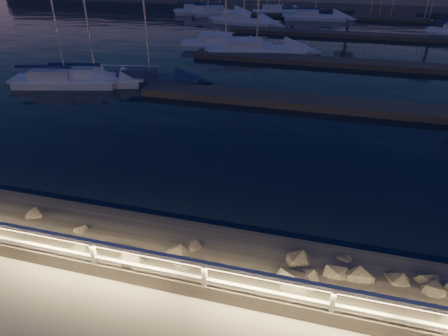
% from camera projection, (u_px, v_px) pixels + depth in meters
% --- Properties ---
extents(ground, '(400.00, 400.00, 0.00)m').
position_uv_depth(ground, '(286.00, 312.00, 9.41)').
color(ground, '#B0AB9F').
rests_on(ground, ground).
extents(harbor_water, '(400.00, 440.00, 0.60)m').
position_uv_depth(harbor_water, '(331.00, 54.00, 36.22)').
color(harbor_water, black).
rests_on(harbor_water, ground).
extents(guard_rail, '(44.11, 0.12, 1.06)m').
position_uv_depth(guard_rail, '(285.00, 287.00, 9.05)').
color(guard_rail, white).
rests_on(guard_rail, ground).
extents(riprap, '(37.73, 2.50, 1.29)m').
position_uv_depth(riprap, '(379.00, 298.00, 9.95)').
color(riprap, '#646056').
rests_on(riprap, ground).
extents(floating_docks, '(22.00, 36.00, 0.40)m').
position_uv_depth(floating_docks, '(332.00, 45.00, 37.02)').
color(floating_docks, '#554D46').
rests_on(floating_docks, ground).
extents(sailboat_a, '(7.02, 3.47, 11.59)m').
position_uv_depth(sailboat_a, '(93.00, 78.00, 26.93)').
color(sailboat_a, silver).
rests_on(sailboat_a, ground).
extents(sailboat_b, '(6.89, 3.07, 11.35)m').
position_uv_depth(sailboat_b, '(148.00, 78.00, 26.97)').
color(sailboat_b, navy).
rests_on(sailboat_b, ground).
extents(sailboat_e, '(8.08, 2.74, 13.66)m').
position_uv_depth(sailboat_e, '(223.00, 44.00, 35.98)').
color(sailboat_e, silver).
rests_on(sailboat_e, ground).
extents(sailboat_f, '(7.42, 3.83, 12.18)m').
position_uv_depth(sailboat_f, '(64.00, 79.00, 26.62)').
color(sailboat_f, silver).
rests_on(sailboat_f, ground).
extents(sailboat_g, '(9.14, 4.40, 14.97)m').
position_uv_depth(sailboat_g, '(254.00, 49.00, 34.53)').
color(sailboat_g, silver).
rests_on(sailboat_g, ground).
extents(sailboat_i, '(7.97, 3.84, 13.16)m').
position_uv_depth(sailboat_i, '(200.00, 11.00, 55.04)').
color(sailboat_i, silver).
rests_on(sailboat_i, ground).
extents(sailboat_j, '(8.73, 4.63, 14.34)m').
position_uv_depth(sailboat_j, '(242.00, 20.00, 48.08)').
color(sailboat_j, silver).
rests_on(sailboat_j, ground).
extents(sailboat_k, '(8.37, 3.21, 13.88)m').
position_uv_depth(sailboat_k, '(313.00, 16.00, 50.99)').
color(sailboat_k, silver).
rests_on(sailboat_k, ground).
extents(sailboat_m, '(7.81, 5.04, 13.07)m').
position_uv_depth(sailboat_m, '(218.00, 12.00, 54.03)').
color(sailboat_m, silver).
rests_on(sailboat_m, ground).
extents(sailboat_n, '(7.49, 3.46, 12.32)m').
position_uv_depth(sailboat_n, '(277.00, 11.00, 55.00)').
color(sailboat_n, silver).
rests_on(sailboat_n, ground).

